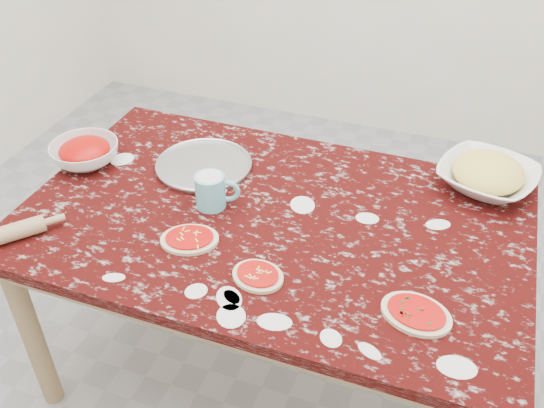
{
  "coord_description": "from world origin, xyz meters",
  "views": [
    {
      "loc": [
        0.51,
        -1.4,
        1.93
      ],
      "look_at": [
        0.0,
        0.0,
        0.8
      ],
      "focal_mm": 39.19,
      "sensor_mm": 36.0,
      "label": 1
    }
  ],
  "objects": [
    {
      "name": "sauce_bowl",
      "position": [
        -0.74,
        0.07,
        0.79
      ],
      "size": [
        0.27,
        0.27,
        0.08
      ],
      "primitive_type": "imported",
      "rotation": [
        0.0,
        0.0,
        -0.11
      ],
      "color": "white",
      "rests_on": "worktable"
    },
    {
      "name": "pizza_left",
      "position": [
        -0.19,
        -0.2,
        0.76
      ],
      "size": [
        0.22,
        0.2,
        0.02
      ],
      "color": "beige",
      "rests_on": "worktable"
    },
    {
      "name": "ground",
      "position": [
        0.0,
        0.0,
        0.0
      ],
      "size": [
        4.0,
        4.0,
        0.0
      ],
      "primitive_type": "plane",
      "color": "gray"
    },
    {
      "name": "flour_mug",
      "position": [
        -0.2,
        -0.01,
        0.81
      ],
      "size": [
        0.14,
        0.1,
        0.11
      ],
      "color": "#60BECE",
      "rests_on": "worktable"
    },
    {
      "name": "worktable",
      "position": [
        0.0,
        0.0,
        0.67
      ],
      "size": [
        1.6,
        1.0,
        0.75
      ],
      "color": "black",
      "rests_on": "ground"
    },
    {
      "name": "pizza_mid",
      "position": [
        0.06,
        -0.28,
        0.76
      ],
      "size": [
        0.17,
        0.15,
        0.02
      ],
      "color": "beige",
      "rests_on": "worktable"
    },
    {
      "name": "pizza_right",
      "position": [
        0.5,
        -0.27,
        0.76
      ],
      "size": [
        0.22,
        0.18,
        0.02
      ],
      "color": "beige",
      "rests_on": "worktable"
    },
    {
      "name": "cheese_bowl",
      "position": [
        0.63,
        0.4,
        0.79
      ],
      "size": [
        0.4,
        0.4,
        0.08
      ],
      "primitive_type": "imported",
      "rotation": [
        0.0,
        0.0,
        -0.3
      ],
      "color": "white",
      "rests_on": "worktable"
    },
    {
      "name": "pizza_tray",
      "position": [
        -0.33,
        0.18,
        0.76
      ],
      "size": [
        0.35,
        0.35,
        0.01
      ],
      "primitive_type": "cylinder",
      "rotation": [
        0.0,
        0.0,
        0.04
      ],
      "color": "#B2B2B7",
      "rests_on": "worktable"
    }
  ]
}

